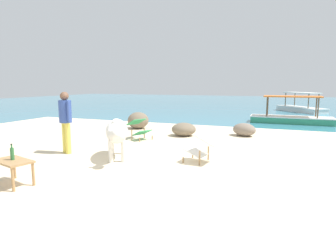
{
  "coord_description": "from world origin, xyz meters",
  "views": [
    {
      "loc": [
        3.03,
        -5.24,
        1.86
      ],
      "look_at": [
        -0.19,
        3.0,
        0.55
      ],
      "focal_mm": 30.47,
      "sensor_mm": 36.0,
      "label": 1
    }
  ],
  "objects_px": {
    "deck_chair_near": "(139,128)",
    "person_standing": "(65,118)",
    "low_bench_table": "(13,164)",
    "boat_green": "(291,117)",
    "bottle": "(12,153)",
    "cow": "(117,132)",
    "boat_white": "(301,108)",
    "deck_chair_far": "(202,146)"
  },
  "relations": [
    {
      "from": "cow",
      "to": "boat_white",
      "type": "distance_m",
      "value": 15.85
    },
    {
      "from": "boat_white",
      "to": "boat_green",
      "type": "bearing_deg",
      "value": -44.56
    },
    {
      "from": "low_bench_table",
      "to": "boat_white",
      "type": "distance_m",
      "value": 18.26
    },
    {
      "from": "boat_green",
      "to": "deck_chair_far",
      "type": "bearing_deg",
      "value": -104.38
    },
    {
      "from": "low_bench_table",
      "to": "deck_chair_near",
      "type": "height_order",
      "value": "deck_chair_near"
    },
    {
      "from": "deck_chair_near",
      "to": "boat_green",
      "type": "bearing_deg",
      "value": 77.91
    },
    {
      "from": "person_standing",
      "to": "bottle",
      "type": "bearing_deg",
      "value": 43.23
    },
    {
      "from": "low_bench_table",
      "to": "deck_chair_far",
      "type": "distance_m",
      "value": 3.9
    },
    {
      "from": "cow",
      "to": "low_bench_table",
      "type": "height_order",
      "value": "cow"
    },
    {
      "from": "bottle",
      "to": "deck_chair_far",
      "type": "relative_size",
      "value": 0.35
    },
    {
      "from": "boat_green",
      "to": "boat_white",
      "type": "height_order",
      "value": "same"
    },
    {
      "from": "cow",
      "to": "person_standing",
      "type": "relative_size",
      "value": 1.07
    },
    {
      "from": "boat_green",
      "to": "bottle",
      "type": "bearing_deg",
      "value": -114.31
    },
    {
      "from": "boat_green",
      "to": "deck_chair_near",
      "type": "bearing_deg",
      "value": -127.17
    },
    {
      "from": "deck_chair_near",
      "to": "deck_chair_far",
      "type": "distance_m",
      "value": 3.32
    },
    {
      "from": "person_standing",
      "to": "boat_white",
      "type": "bearing_deg",
      "value": -178.13
    },
    {
      "from": "deck_chair_near",
      "to": "boat_white",
      "type": "bearing_deg",
      "value": 91.33
    },
    {
      "from": "cow",
      "to": "bottle",
      "type": "distance_m",
      "value": 2.4
    },
    {
      "from": "bottle",
      "to": "boat_green",
      "type": "bearing_deg",
      "value": 65.47
    },
    {
      "from": "low_bench_table",
      "to": "person_standing",
      "type": "bearing_deg",
      "value": 122.51
    },
    {
      "from": "low_bench_table",
      "to": "bottle",
      "type": "bearing_deg",
      "value": 150.88
    },
    {
      "from": "low_bench_table",
      "to": "bottle",
      "type": "height_order",
      "value": "bottle"
    },
    {
      "from": "low_bench_table",
      "to": "boat_green",
      "type": "relative_size",
      "value": 0.23
    },
    {
      "from": "boat_white",
      "to": "bottle",
      "type": "bearing_deg",
      "value": -55.91
    },
    {
      "from": "bottle",
      "to": "boat_green",
      "type": "xyz_separation_m",
      "value": [
        5.0,
        10.96,
        -0.33
      ]
    },
    {
      "from": "cow",
      "to": "deck_chair_far",
      "type": "height_order",
      "value": "cow"
    },
    {
      "from": "low_bench_table",
      "to": "cow",
      "type": "bearing_deg",
      "value": 85.25
    },
    {
      "from": "cow",
      "to": "boat_green",
      "type": "height_order",
      "value": "boat_green"
    },
    {
      "from": "deck_chair_near",
      "to": "bottle",
      "type": "bearing_deg",
      "value": -66.93
    },
    {
      "from": "cow",
      "to": "deck_chair_near",
      "type": "distance_m",
      "value": 2.49
    },
    {
      "from": "deck_chair_near",
      "to": "person_standing",
      "type": "height_order",
      "value": "person_standing"
    },
    {
      "from": "deck_chair_near",
      "to": "person_standing",
      "type": "relative_size",
      "value": 0.57
    },
    {
      "from": "boat_green",
      "to": "boat_white",
      "type": "relative_size",
      "value": 1.02
    },
    {
      "from": "bottle",
      "to": "deck_chair_far",
      "type": "bearing_deg",
      "value": 43.21
    },
    {
      "from": "bottle",
      "to": "deck_chair_far",
      "type": "distance_m",
      "value": 3.9
    },
    {
      "from": "person_standing",
      "to": "boat_green",
      "type": "relative_size",
      "value": 0.44
    },
    {
      "from": "bottle",
      "to": "boat_green",
      "type": "relative_size",
      "value": 0.08
    },
    {
      "from": "boat_green",
      "to": "boat_white",
      "type": "xyz_separation_m",
      "value": [
        0.8,
        6.34,
        0.0
      ]
    },
    {
      "from": "cow",
      "to": "boat_white",
      "type": "height_order",
      "value": "boat_white"
    },
    {
      "from": "deck_chair_far",
      "to": "person_standing",
      "type": "height_order",
      "value": "person_standing"
    },
    {
      "from": "low_bench_table",
      "to": "boat_green",
      "type": "distance_m",
      "value": 12.06
    },
    {
      "from": "deck_chair_near",
      "to": "person_standing",
      "type": "distance_m",
      "value": 2.63
    }
  ]
}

